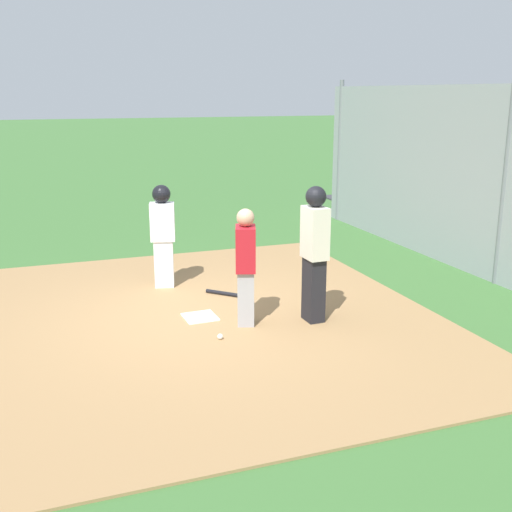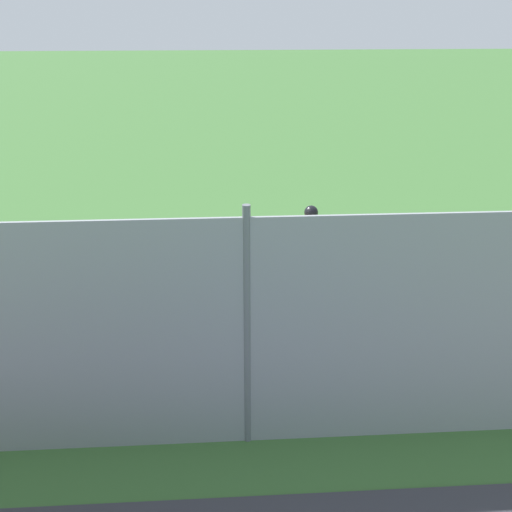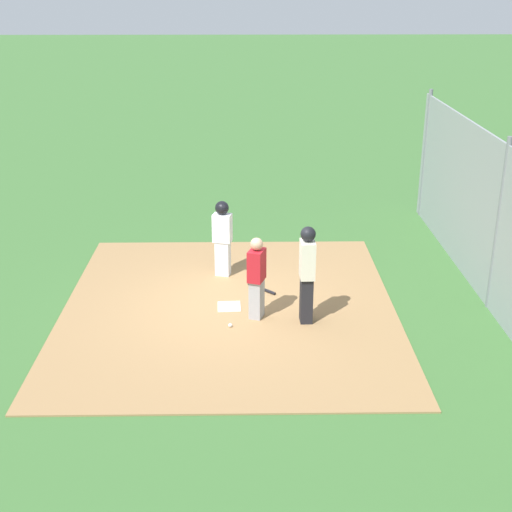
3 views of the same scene
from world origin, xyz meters
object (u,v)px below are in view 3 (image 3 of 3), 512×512
object	(u,v)px
home_plate	(229,306)
catcher	(257,277)
runner	(222,233)
umpire	(307,272)
baseball	(230,325)
baseball_bat	(262,289)

from	to	relation	value
home_plate	catcher	xyz separation A→B (m)	(-0.43, -0.53, 0.81)
runner	home_plate	bearing A→B (deg)	19.93
runner	umpire	bearing A→B (deg)	49.93
runner	catcher	bearing A→B (deg)	32.89
home_plate	baseball	world-z (taller)	baseball
catcher	umpire	distance (m)	0.95
runner	baseball	bearing A→B (deg)	18.85
umpire	runner	xyz separation A→B (m)	(2.22, 1.60, -0.05)
runner	baseball_bat	bearing A→B (deg)	59.04
home_plate	umpire	xyz separation A→B (m)	(-0.62, -1.44, 0.98)
home_plate	runner	xyz separation A→B (m)	(1.60, 0.16, 0.93)
catcher	umpire	size ratio (longest dim) A/B	0.85
runner	baseball	distance (m)	2.62
baseball	umpire	bearing A→B (deg)	-80.78
catcher	runner	bearing A→B (deg)	-52.54
home_plate	runner	distance (m)	1.86
home_plate	catcher	bearing A→B (deg)	-129.25
umpire	baseball_bat	bearing A→B (deg)	-62.62
home_plate	umpire	bearing A→B (deg)	-113.32
catcher	runner	xyz separation A→B (m)	(2.04, 0.69, 0.12)
home_plate	runner	world-z (taller)	runner
home_plate	baseball_bat	xyz separation A→B (m)	(0.79, -0.65, 0.02)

